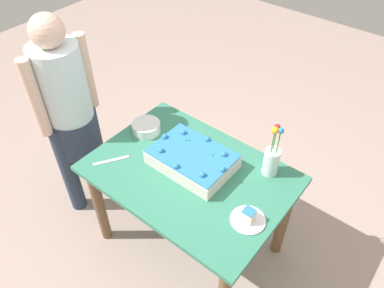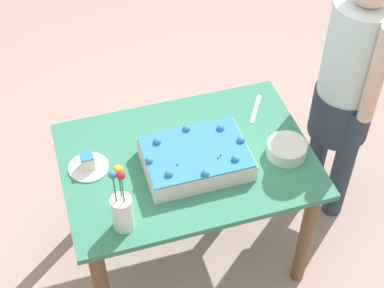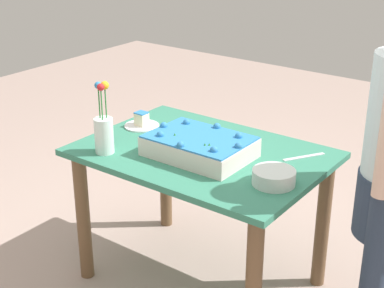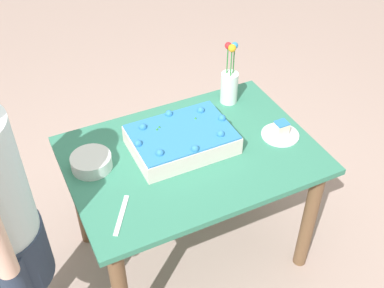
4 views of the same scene
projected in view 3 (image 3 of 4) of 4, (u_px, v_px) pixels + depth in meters
name	position (u px, v px, depth m)	size (l,w,h in m)	color
ground_plane	(201.00, 279.00, 3.08)	(8.00, 8.00, 0.00)	tan
dining_table	(202.00, 176.00, 2.85)	(1.15, 0.81, 0.73)	#357E63
sheet_cake	(199.00, 146.00, 2.72)	(0.47, 0.33, 0.12)	silver
serving_plate_with_slice	(142.00, 122.00, 3.09)	(0.18, 0.18, 0.08)	white
cake_knife	(304.00, 157.00, 2.73)	(0.22, 0.02, 0.00)	silver
flower_vase	(104.00, 131.00, 2.74)	(0.09, 0.09, 0.35)	white
fruit_bowl	(274.00, 177.00, 2.46)	(0.18, 0.18, 0.06)	silver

